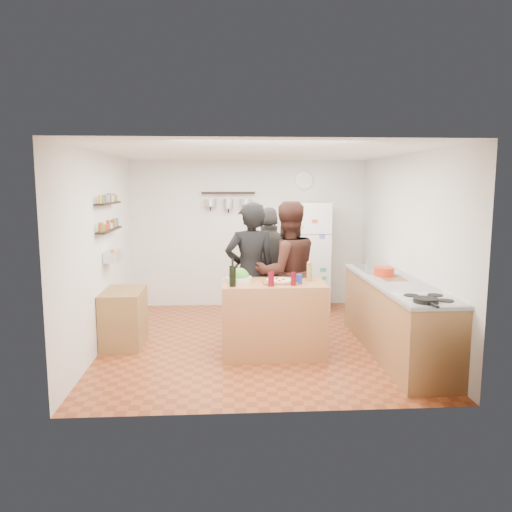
{
  "coord_description": "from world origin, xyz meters",
  "views": [
    {
      "loc": [
        -0.4,
        -6.45,
        2.1
      ],
      "look_at": [
        0.0,
        0.1,
        1.15
      ],
      "focal_mm": 35.0,
      "sensor_mm": 36.0,
      "label": 1
    }
  ],
  "objects": [
    {
      "name": "spice_shelf_upper",
      "position": [
        -1.93,
        0.2,
        1.85
      ],
      "size": [
        0.12,
        1.0,
        0.02
      ],
      "primitive_type": "cube",
      "color": "black",
      "rests_on": "left_wall"
    },
    {
      "name": "person_back",
      "position": [
        0.22,
        0.51,
        0.89
      ],
      "size": [
        1.05,
        0.46,
        1.78
      ],
      "primitive_type": "imported",
      "rotation": [
        0.0,
        0.0,
        3.16
      ],
      "color": "#2C2A27",
      "rests_on": "floor"
    },
    {
      "name": "wine_glass_near",
      "position": [
        0.13,
        -0.73,
        1.0
      ],
      "size": [
        0.07,
        0.07,
        0.17
      ],
      "primitive_type": "cylinder",
      "color": "#610813",
      "rests_on": "prep_island"
    },
    {
      "name": "person_center",
      "position": [
        0.41,
        0.03,
        0.94
      ],
      "size": [
        1.06,
        0.92,
        1.88
      ],
      "primitive_type": "imported",
      "rotation": [
        0.0,
        0.0,
        3.4
      ],
      "color": "black",
      "rests_on": "floor"
    },
    {
      "name": "sink",
      "position": [
        1.7,
        0.3,
        0.92
      ],
      "size": [
        0.5,
        0.8,
        0.03
      ],
      "primitive_type": "cube",
      "color": "silver",
      "rests_on": "counter_run"
    },
    {
      "name": "salad_bowl",
      "position": [
        -0.24,
        -0.44,
        0.94
      ],
      "size": [
        0.31,
        0.31,
        0.06
      ],
      "primitive_type": "cylinder",
      "color": "silver",
      "rests_on": "prep_island"
    },
    {
      "name": "pizza",
      "position": [
        0.26,
        -0.51,
        0.94
      ],
      "size": [
        0.34,
        0.34,
        0.02
      ],
      "primitive_type": "cylinder",
      "color": "#CEAF87",
      "rests_on": "pizza_board"
    },
    {
      "name": "stove_top",
      "position": [
        1.7,
        -1.5,
        0.91
      ],
      "size": [
        0.6,
        0.62,
        0.02
      ],
      "primitive_type": "cube",
      "color": "white",
      "rests_on": "counter_run"
    },
    {
      "name": "wall_clock",
      "position": [
        0.95,
        2.08,
        2.15
      ],
      "size": [
        0.3,
        0.03,
        0.3
      ],
      "primitive_type": "cylinder",
      "rotation": [
        1.57,
        0.0,
        0.0
      ],
      "color": "silver",
      "rests_on": "back_wall"
    },
    {
      "name": "cutting_board",
      "position": [
        1.7,
        -0.39,
        0.91
      ],
      "size": [
        0.3,
        0.4,
        0.02
      ],
      "primitive_type": "cube",
      "color": "brown",
      "rests_on": "counter_run"
    },
    {
      "name": "skillet",
      "position": [
        1.6,
        -1.68,
        0.94
      ],
      "size": [
        0.25,
        0.25,
        0.05
      ],
      "primitive_type": "cylinder",
      "color": "black",
      "rests_on": "stove_top"
    },
    {
      "name": "pepper_mill",
      "position": [
        0.63,
        -0.44,
        1.01
      ],
      "size": [
        0.06,
        0.06,
        0.2
      ],
      "primitive_type": "cylinder",
      "color": "olive",
      "rests_on": "prep_island"
    },
    {
      "name": "produce_basket",
      "position": [
        -1.9,
        0.2,
        1.15
      ],
      "size": [
        0.18,
        0.35,
        0.14
      ],
      "primitive_type": "cube",
      "color": "silver",
      "rests_on": "left_wall"
    },
    {
      "name": "red_bowl",
      "position": [
        1.65,
        -0.19,
        0.97
      ],
      "size": [
        0.26,
        0.26,
        0.11
      ],
      "primitive_type": "cylinder",
      "color": "red",
      "rests_on": "counter_run"
    },
    {
      "name": "prep_island",
      "position": [
        0.18,
        -0.49,
        0.46
      ],
      "size": [
        1.25,
        0.72,
        0.91
      ],
      "primitive_type": "cube",
      "color": "#A5673C",
      "rests_on": "floor"
    },
    {
      "name": "pizza_board",
      "position": [
        0.26,
        -0.51,
        0.92
      ],
      "size": [
        0.42,
        0.34,
        0.02
      ],
      "primitive_type": "cube",
      "color": "brown",
      "rests_on": "prep_island"
    },
    {
      "name": "counter_run",
      "position": [
        1.7,
        -0.55,
        0.45
      ],
      "size": [
        0.63,
        2.63,
        0.9
      ],
      "primitive_type": "cube",
      "color": "#9E7042",
      "rests_on": "floor"
    },
    {
      "name": "fridge",
      "position": [
        0.95,
        1.75,
        0.9
      ],
      "size": [
        0.7,
        0.68,
        1.8
      ],
      "primitive_type": "cube",
      "color": "white",
      "rests_on": "floor"
    },
    {
      "name": "pot_rack",
      "position": [
        -0.35,
        2.0,
        1.95
      ],
      "size": [
        0.9,
        0.04,
        0.04
      ],
      "primitive_type": "cube",
      "color": "black",
      "rests_on": "back_wall"
    },
    {
      "name": "spice_shelf_lower",
      "position": [
        -1.93,
        0.2,
        1.5
      ],
      "size": [
        0.12,
        1.0,
        0.02
      ],
      "primitive_type": "cube",
      "color": "black",
      "rests_on": "left_wall"
    },
    {
      "name": "wine_bottle",
      "position": [
        -0.32,
        -0.71,
        1.03
      ],
      "size": [
        0.08,
        0.08,
        0.24
      ],
      "primitive_type": "cylinder",
      "color": "black",
      "rests_on": "prep_island"
    },
    {
      "name": "room_shell",
      "position": [
        0.0,
        0.39,
        1.25
      ],
      "size": [
        4.2,
        4.2,
        4.2
      ],
      "color": "brown",
      "rests_on": "ground"
    },
    {
      "name": "salt_canister",
      "position": [
        0.48,
        -0.61,
        0.97
      ],
      "size": [
        0.07,
        0.07,
        0.11
      ],
      "primitive_type": "cylinder",
      "color": "navy",
      "rests_on": "prep_island"
    },
    {
      "name": "side_table",
      "position": [
        -1.74,
        -0.02,
        0.36
      ],
      "size": [
        0.5,
        0.8,
        0.73
      ],
      "primitive_type": "cube",
      "color": "olive",
      "rests_on": "floor"
    },
    {
      "name": "wine_glass_far",
      "position": [
        0.4,
        -0.69,
        0.99
      ],
      "size": [
        0.07,
        0.07,
        0.16
      ],
      "primitive_type": "cylinder",
      "color": "#5F0810",
      "rests_on": "prep_island"
    },
    {
      "name": "person_left",
      "position": [
        -0.08,
        0.02,
        0.94
      ],
      "size": [
        0.75,
        0.56,
        1.87
      ],
      "primitive_type": "imported",
      "rotation": [
        0.0,
        0.0,
        3.32
      ],
      "color": "black",
      "rests_on": "floor"
    }
  ]
}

